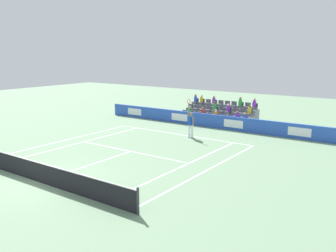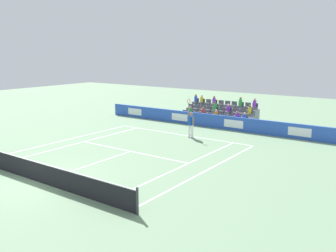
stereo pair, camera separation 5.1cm
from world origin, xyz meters
name	(u,v)px [view 2 (the right image)]	position (x,y,z in m)	size (l,w,h in m)	color
ground_plane	(39,182)	(0.00, 0.00, 0.00)	(80.00, 80.00, 0.00)	gray
line_baseline	(181,135)	(0.00, -11.89, 0.00)	(10.97, 0.10, 0.01)	white
line_service	(131,151)	(0.00, -6.40, 0.00)	(8.23, 0.10, 0.01)	white
line_centre_service	(91,165)	(0.00, -3.20, 0.00)	(0.10, 6.40, 0.01)	white
line_singles_sideline_left	(79,143)	(4.12, -5.95, 0.00)	(0.10, 11.89, 0.01)	white
line_singles_sideline_right	(184,165)	(-4.12, -5.95, 0.00)	(0.10, 11.89, 0.01)	white
line_doubles_sideline_left	(65,140)	(5.49, -5.95, 0.00)	(0.10, 11.89, 0.01)	white
line_doubles_sideline_right	(207,170)	(-5.49, -5.95, 0.00)	(0.10, 11.89, 0.01)	white
line_centre_mark	(180,135)	(0.00, -11.79, 0.00)	(0.10, 0.20, 0.01)	white
sponsor_barrier	(206,120)	(0.00, -15.48, 0.52)	(19.61, 0.22, 1.04)	blue
tennis_net	(38,172)	(0.00, 0.00, 0.49)	(11.97, 0.10, 1.07)	#33383D
tennis_player	(191,124)	(-1.05, -11.52, 0.99)	(0.52, 0.39, 2.85)	white
stadium_stand	(220,116)	(-0.01, -17.79, 0.56)	(6.20, 2.85, 2.19)	gray
loose_tennis_ball	(51,170)	(0.90, -1.34, 0.03)	(0.07, 0.07, 0.07)	#D1E533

